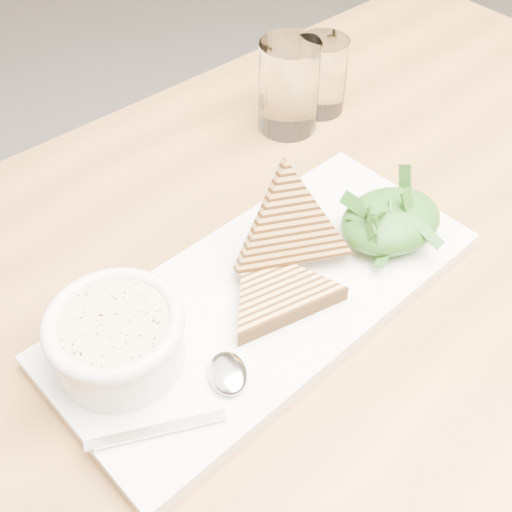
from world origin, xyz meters
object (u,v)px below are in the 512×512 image
table_top (353,256)px  platter (267,296)px  glass_near (289,87)px  glass_far (322,75)px  soup_bowl (119,343)px

table_top → platter: (-0.13, -0.02, 0.03)m
glass_near → glass_far: 0.06m
platter → soup_bowl: 0.16m
table_top → glass_far: glass_far is taller
glass_near → glass_far: glass_near is taller
table_top → platter: 0.13m
table_top → glass_far: (0.13, 0.23, 0.07)m
soup_bowl → glass_far: bearing=30.8°
table_top → soup_bowl: bearing=-177.8°
soup_bowl → glass_near: size_ratio=0.97×
glass_near → platter: bearing=-129.0°
glass_far → soup_bowl: bearing=-149.2°
glass_near → table_top: bearing=-106.4°
soup_bowl → glass_far: 0.48m
soup_bowl → platter: bearing=-1.8°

